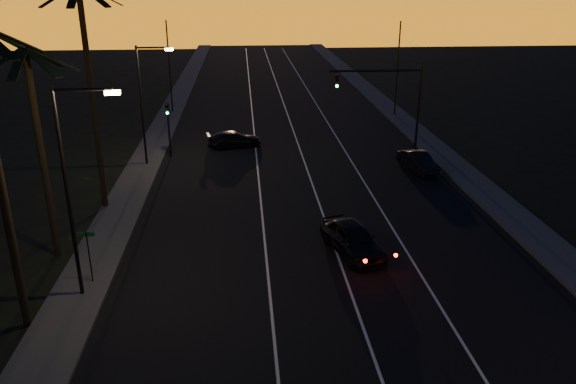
{
  "coord_description": "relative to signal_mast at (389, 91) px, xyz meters",
  "views": [
    {
      "loc": [
        -3.93,
        -1.49,
        12.75
      ],
      "look_at": [
        -1.85,
        23.95,
        2.99
      ],
      "focal_mm": 35.0,
      "sensor_mm": 36.0,
      "label": 1
    }
  ],
  "objects": [
    {
      "name": "road",
      "position": [
        -7.14,
        -9.99,
        -4.78
      ],
      "size": [
        20.0,
        170.0,
        0.01
      ],
      "primitive_type": "cube",
      "color": "black",
      "rests_on": "ground"
    },
    {
      "name": "sidewalk_left",
      "position": [
        -18.34,
        -9.99,
        -4.7
      ],
      "size": [
        2.4,
        170.0,
        0.16
      ],
      "primitive_type": "cube",
      "color": "#343432",
      "rests_on": "ground"
    },
    {
      "name": "sidewalk_right",
      "position": [
        4.06,
        -9.99,
        -4.7
      ],
      "size": [
        2.4,
        170.0,
        0.16
      ],
      "primitive_type": "cube",
      "color": "#343432",
      "rests_on": "ground"
    },
    {
      "name": "lane_stripe_left",
      "position": [
        -10.14,
        -9.99,
        -4.76
      ],
      "size": [
        0.12,
        160.0,
        0.01
      ],
      "primitive_type": "cube",
      "color": "silver",
      "rests_on": "road"
    },
    {
      "name": "lane_stripe_mid",
      "position": [
        -6.64,
        -9.99,
        -4.76
      ],
      "size": [
        0.12,
        160.0,
        0.01
      ],
      "primitive_type": "cube",
      "color": "silver",
      "rests_on": "road"
    },
    {
      "name": "lane_stripe_right",
      "position": [
        -3.14,
        -9.99,
        -4.76
      ],
      "size": [
        0.12,
        160.0,
        0.01
      ],
      "primitive_type": "cube",
      "color": "silver",
      "rests_on": "road"
    },
    {
      "name": "palm_mid",
      "position": [
        -20.34,
        -15.99,
        1.47
      ],
      "size": [
        4.25,
        4.16,
        10.03
      ],
      "color": "black",
      "rests_on": "ground"
    },
    {
      "name": "palm_far",
      "position": [
        -19.34,
        -9.99,
        2.83
      ],
      "size": [
        4.25,
        4.16,
        12.53
      ],
      "color": "black",
      "rests_on": "ground"
    },
    {
      "name": "streetlight_left_near",
      "position": [
        -17.84,
        -19.99,
        0.54
      ],
      "size": [
        2.55,
        0.26,
        9.0
      ],
      "color": "black",
      "rests_on": "ground"
    },
    {
      "name": "streetlight_left_far",
      "position": [
        -17.82,
        -1.99,
        0.28
      ],
      "size": [
        2.55,
        0.26,
        8.5
      ],
      "color": "black",
      "rests_on": "ground"
    },
    {
      "name": "street_sign",
      "position": [
        -17.94,
        -18.99,
        -3.13
      ],
      "size": [
        0.7,
        0.06,
        2.6
      ],
      "color": "black",
      "rests_on": "ground"
    },
    {
      "name": "signal_mast",
      "position": [
        0.0,
        0.0,
        0.0
      ],
      "size": [
        7.1,
        0.41,
        7.0
      ],
      "color": "black",
      "rests_on": "ground"
    },
    {
      "name": "signal_post",
      "position": [
        -16.64,
        -0.01,
        -1.89
      ],
      "size": [
        0.28,
        0.37,
        4.2
      ],
      "color": "black",
      "rests_on": "ground"
    },
    {
      "name": "far_pole_left",
      "position": [
        -18.14,
        15.01,
        -0.28
      ],
      "size": [
        0.14,
        0.14,
        9.0
      ],
      "primitive_type": "cylinder",
      "color": "black",
      "rests_on": "ground"
    },
    {
      "name": "far_pole_right",
      "position": [
        3.86,
        12.01,
        -0.28
      ],
      "size": [
        0.14,
        0.14,
        9.0
      ],
      "primitive_type": "cylinder",
      "color": "black",
      "rests_on": "ground"
    },
    {
      "name": "lead_car",
      "position": [
        -5.87,
        -16.92,
        -3.99
      ],
      "size": [
        3.12,
        5.37,
        1.56
      ],
      "color": "black",
      "rests_on": "road"
    },
    {
      "name": "right_car",
      "position": [
        1.11,
        -4.84,
        -4.1
      ],
      "size": [
        2.21,
        4.27,
        1.34
      ],
      "color": "black",
      "rests_on": "road"
    },
    {
      "name": "cross_car",
      "position": [
        -11.85,
        2.23,
        -4.14
      ],
      "size": [
        4.64,
        2.63,
        1.27
      ],
      "color": "black",
      "rests_on": "road"
    }
  ]
}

